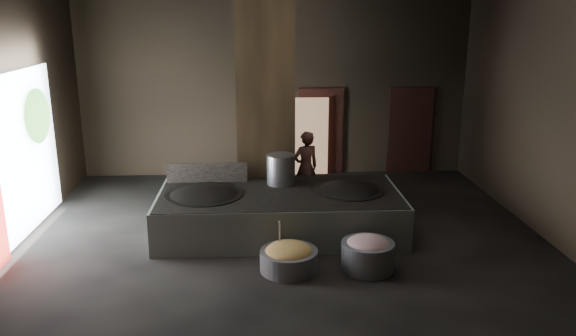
{
  "coord_description": "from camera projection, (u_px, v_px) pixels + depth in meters",
  "views": [
    {
      "loc": [
        -0.5,
        -10.01,
        4.22
      ],
      "look_at": [
        0.11,
        0.55,
        1.25
      ],
      "focal_mm": 35.0,
      "sensor_mm": 36.0,
      "label": 1
    }
  ],
  "objects": [
    {
      "name": "wok_right",
      "position": [
        348.0,
        194.0,
        11.02
      ],
      "size": [
        1.38,
        1.38,
        0.39
      ],
      "primitive_type": "ellipsoid",
      "color": "black",
      "rests_on": "hearth_platform"
    },
    {
      "name": "back_wall",
      "position": [
        275.0,
        89.0,
        14.56
      ],
      "size": [
        10.0,
        0.1,
        4.5
      ],
      "primitive_type": "cube",
      "color": "black",
      "rests_on": "ground"
    },
    {
      "name": "meat_basin",
      "position": [
        368.0,
        256.0,
        9.44
      ],
      "size": [
        1.16,
        1.16,
        0.49
      ],
      "primitive_type": "cylinder",
      "rotation": [
        0.0,
        0.0,
        0.38
      ],
      "color": "gray",
      "rests_on": "ground"
    },
    {
      "name": "wok_left_rim",
      "position": [
        204.0,
        195.0,
        10.75
      ],
      "size": [
        1.51,
        1.51,
        0.05
      ],
      "primitive_type": "cylinder",
      "color": "black",
      "rests_on": "hearth_platform"
    },
    {
      "name": "wok_left",
      "position": [
        204.0,
        198.0,
        10.76
      ],
      "size": [
        1.48,
        1.48,
        0.41
      ],
      "primitive_type": "ellipsoid",
      "color": "black",
      "rests_on": "hearth_platform"
    },
    {
      "name": "pillar",
      "position": [
        265.0,
        106.0,
        11.99
      ],
      "size": [
        1.2,
        1.2,
        4.5
      ],
      "primitive_type": "cube",
      "color": "black",
      "rests_on": "ground"
    },
    {
      "name": "left_opening",
      "position": [
        14.0,
        159.0,
        10.28
      ],
      "size": [
        0.04,
        4.2,
        3.1
      ],
      "primitive_type": "cube",
      "color": "white",
      "rests_on": "ground"
    },
    {
      "name": "ladle",
      "position": [
        280.0,
        237.0,
        9.46
      ],
      "size": [
        0.06,
        0.39,
        0.7
      ],
      "primitive_type": "cylinder",
      "rotation": [
        0.49,
        0.0,
        -0.07
      ],
      "color": "#B1B6B9",
      "rests_on": "veg_basin"
    },
    {
      "name": "right_wall",
      "position": [
        554.0,
        120.0,
        10.46
      ],
      "size": [
        0.1,
        9.0,
        4.5
      ],
      "primitive_type": "cube",
      "color": "black",
      "rests_on": "ground"
    },
    {
      "name": "cook",
      "position": [
        306.0,
        168.0,
        12.54
      ],
      "size": [
        0.71,
        0.59,
        1.67
      ],
      "primitive_type": "imported",
      "rotation": [
        0.0,
        0.0,
        3.53
      ],
      "color": "brown",
      "rests_on": "ground"
    },
    {
      "name": "platform_cap",
      "position": [
        280.0,
        193.0,
        10.88
      ],
      "size": [
        4.6,
        2.21,
        0.03
      ],
      "primitive_type": "cube",
      "color": "black",
      "rests_on": "hearth_platform"
    },
    {
      "name": "tree_silhouette",
      "position": [
        38.0,
        116.0,
        11.18
      ],
      "size": [
        0.28,
        1.1,
        1.1
      ],
      "primitive_type": "ellipsoid",
      "color": "#194714",
      "rests_on": "left_opening"
    },
    {
      "name": "front_wall",
      "position": [
        305.0,
        208.0,
        5.81
      ],
      "size": [
        10.0,
        0.1,
        4.5
      ],
      "primitive_type": "cube",
      "color": "black",
      "rests_on": "ground"
    },
    {
      "name": "stock_pot",
      "position": [
        281.0,
        170.0,
        11.32
      ],
      "size": [
        0.57,
        0.57,
        0.61
      ],
      "primitive_type": "cylinder",
      "color": "#B1B6B9",
      "rests_on": "hearth_platform"
    },
    {
      "name": "splash_guard",
      "position": [
        207.0,
        173.0,
        11.46
      ],
      "size": [
        1.63,
        0.07,
        0.41
      ],
      "primitive_type": "cube",
      "rotation": [
        0.0,
        0.0,
        -0.0
      ],
      "color": "black",
      "rests_on": "hearth_platform"
    },
    {
      "name": "meat_fill",
      "position": [
        368.0,
        245.0,
        9.38
      ],
      "size": [
        0.74,
        0.74,
        0.28
      ],
      "primitive_type": "ellipsoid",
      "color": "#BE7277",
      "rests_on": "meat_basin"
    },
    {
      "name": "hearth_platform",
      "position": [
        280.0,
        213.0,
        10.99
      ],
      "size": [
        4.71,
        2.26,
        0.82
      ],
      "primitive_type": "cube",
      "rotation": [
        0.0,
        0.0,
        -0.0
      ],
      "color": "#A0B19F",
      "rests_on": "ground"
    },
    {
      "name": "wok_right_rim",
      "position": [
        348.0,
        191.0,
        11.0
      ],
      "size": [
        1.41,
        1.41,
        0.05
      ],
      "primitive_type": "cylinder",
      "color": "black",
      "rests_on": "hearth_platform"
    },
    {
      "name": "doorway_near",
      "position": [
        321.0,
        133.0,
        14.84
      ],
      "size": [
        1.18,
        0.08,
        2.38
      ],
      "primitive_type": "cube",
      "color": "black",
      "rests_on": "ground"
    },
    {
      "name": "doorway_far_glow",
      "position": [
        409.0,
        133.0,
        15.11
      ],
      "size": [
        0.82,
        0.04,
        1.94
      ],
      "primitive_type": "cube",
      "color": "#8C6647",
      "rests_on": "ground"
    },
    {
      "name": "doorway_far",
      "position": [
        410.0,
        132.0,
        14.97
      ],
      "size": [
        1.18,
        0.08,
        2.38
      ],
      "primitive_type": "cube",
      "color": "black",
      "rests_on": "ground"
    },
    {
      "name": "veg_fill",
      "position": [
        289.0,
        251.0,
        9.37
      ],
      "size": [
        0.8,
        0.8,
        0.25
      ],
      "primitive_type": "ellipsoid",
      "color": "#A2AA52",
      "rests_on": "veg_basin"
    },
    {
      "name": "floor",
      "position": [
        284.0,
        241.0,
        10.81
      ],
      "size": [
        10.0,
        9.0,
        0.1
      ],
      "primitive_type": "cube",
      "color": "black",
      "rests_on": "ground"
    },
    {
      "name": "veg_basin",
      "position": [
        289.0,
        260.0,
        9.42
      ],
      "size": [
        1.26,
        1.26,
        0.36
      ],
      "primitive_type": "cylinder",
      "rotation": [
        0.0,
        0.0,
        0.37
      ],
      "color": "gray",
      "rests_on": "ground"
    },
    {
      "name": "doorway_near_glow",
      "position": [
        312.0,
        136.0,
        14.67
      ],
      "size": [
        0.86,
        0.04,
        2.04
      ],
      "primitive_type": "cube",
      "color": "#8C6647",
      "rests_on": "ground"
    }
  ]
}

